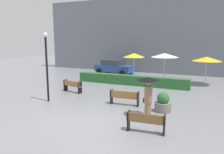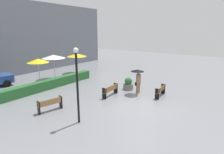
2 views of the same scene
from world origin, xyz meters
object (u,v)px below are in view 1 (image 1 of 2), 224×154
(bench_mid_center, at_px, (124,97))
(bench_far_left, at_px, (72,85))
(patio_umbrella_yellow_far, at_px, (207,59))
(bench_near_right, at_px, (146,121))
(patio_umbrella_white, at_px, (165,55))
(parked_car, at_px, (114,67))
(lamp_post, at_px, (47,60))
(patio_umbrella_yellow, at_px, (134,55))
(planter_pot, at_px, (163,103))
(pedestrian_with_umbrella, at_px, (148,90))

(bench_mid_center, relative_size, bench_far_left, 1.09)
(bench_mid_center, distance_m, patio_umbrella_yellow_far, 9.13)
(bench_mid_center, distance_m, bench_far_left, 4.72)
(bench_near_right, relative_size, patio_umbrella_white, 0.63)
(parked_car, bearing_deg, bench_far_left, -87.31)
(patio_umbrella_white, bearing_deg, bench_far_left, -129.66)
(lamp_post, relative_size, parked_car, 0.94)
(patio_umbrella_yellow, bearing_deg, patio_umbrella_white, 22.94)
(planter_pot, xyz_separation_m, patio_umbrella_yellow, (-3.91, 7.02, 1.91))
(planter_pot, relative_size, patio_umbrella_white, 0.41)
(parked_car, bearing_deg, bench_mid_center, -63.93)
(patio_umbrella_yellow_far, height_order, parked_car, patio_umbrella_yellow_far)
(patio_umbrella_yellow_far, bearing_deg, bench_near_right, -100.26)
(bench_far_left, relative_size, planter_pot, 1.54)
(bench_mid_center, bearing_deg, parked_car, 116.07)
(planter_pot, relative_size, patio_umbrella_yellow_far, 0.45)
(pedestrian_with_umbrella, bearing_deg, bench_mid_center, 140.48)
(bench_far_left, distance_m, patio_umbrella_white, 8.49)
(bench_mid_center, bearing_deg, bench_near_right, -56.49)
(bench_mid_center, relative_size, pedestrian_with_umbrella, 0.88)
(pedestrian_with_umbrella, bearing_deg, patio_umbrella_yellow_far, 75.49)
(patio_umbrella_white, bearing_deg, lamp_post, -120.72)
(bench_near_right, height_order, patio_umbrella_yellow_far, patio_umbrella_yellow_far)
(pedestrian_with_umbrella, relative_size, patio_umbrella_yellow_far, 0.85)
(patio_umbrella_yellow_far, xyz_separation_m, parked_car, (-9.06, 2.07, -1.33))
(planter_pot, distance_m, patio_umbrella_white, 8.41)
(planter_pot, xyz_separation_m, lamp_post, (-6.78, -0.88, 2.08))
(bench_far_left, relative_size, patio_umbrella_yellow_far, 0.69)
(patio_umbrella_white, bearing_deg, pedestrian_with_umbrella, -84.16)
(bench_near_right, distance_m, parked_car, 15.01)
(bench_mid_center, distance_m, planter_pot, 2.27)
(parked_car, bearing_deg, patio_umbrella_white, -21.37)
(patio_umbrella_yellow_far, bearing_deg, bench_far_left, -142.97)
(pedestrian_with_umbrella, height_order, patio_umbrella_yellow, patio_umbrella_yellow)
(lamp_post, xyz_separation_m, patio_umbrella_white, (5.31, 8.93, -0.16))
(pedestrian_with_umbrella, relative_size, patio_umbrella_yellow, 0.78)
(lamp_post, xyz_separation_m, patio_umbrella_yellow_far, (8.68, 9.09, -0.37))
(parked_car, bearing_deg, patio_umbrella_yellow, -45.09)
(planter_pot, bearing_deg, patio_umbrella_yellow_far, 76.94)
(pedestrian_with_umbrella, height_order, parked_car, pedestrian_with_umbrella)
(pedestrian_with_umbrella, xyz_separation_m, lamp_post, (-6.25, 0.30, 1.18))
(lamp_post, xyz_separation_m, patio_umbrella_yellow, (2.87, 7.90, -0.17))
(bench_near_right, xyz_separation_m, lamp_post, (-6.66, 2.09, 2.03))
(bench_mid_center, bearing_deg, patio_umbrella_yellow, 103.76)
(lamp_post, bearing_deg, patio_umbrella_yellow_far, 46.31)
(bench_far_left, xyz_separation_m, patio_umbrella_yellow_far, (8.66, 6.53, 1.66))
(planter_pot, height_order, patio_umbrella_yellow, patio_umbrella_yellow)
(bench_mid_center, bearing_deg, lamp_post, -166.01)
(bench_mid_center, relative_size, parked_car, 0.39)
(bench_far_left, xyz_separation_m, pedestrian_with_umbrella, (6.23, -2.85, 0.85))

